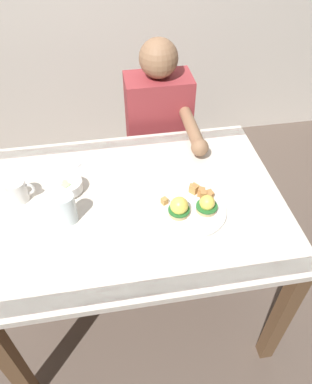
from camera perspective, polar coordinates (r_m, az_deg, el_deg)
name	(u,v)px	position (r m, az deg, el deg)	size (l,w,h in m)	color
ground_plane	(141,295)	(2.07, -2.40, -15.87)	(6.00, 6.00, 0.00)	brown
dining_table	(136,219)	(1.56, -3.08, -4.21)	(1.20, 0.90, 0.74)	silver
eggs_benedict_plate	(192,207)	(1.43, 5.66, -2.42)	(0.27, 0.27, 0.09)	white
fruit_bowl	(68,186)	(1.54, -13.58, 0.92)	(0.12, 0.12, 0.06)	white
coffee_mug	(17,190)	(1.55, -20.88, 0.26)	(0.11, 0.08, 0.09)	white
fork	(68,161)	(1.71, -13.62, 4.72)	(0.13, 0.11, 0.00)	silver
water_glass_near	(67,210)	(1.41, -13.70, -2.74)	(0.07, 0.07, 0.13)	silver
diner_person	(160,131)	(2.01, 0.59, 9.60)	(0.34, 0.54, 1.14)	#33333D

